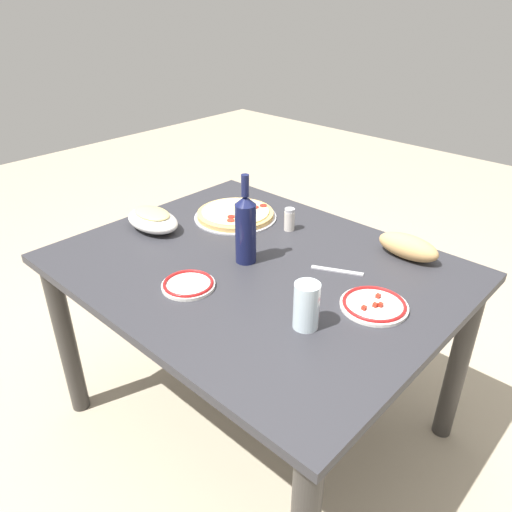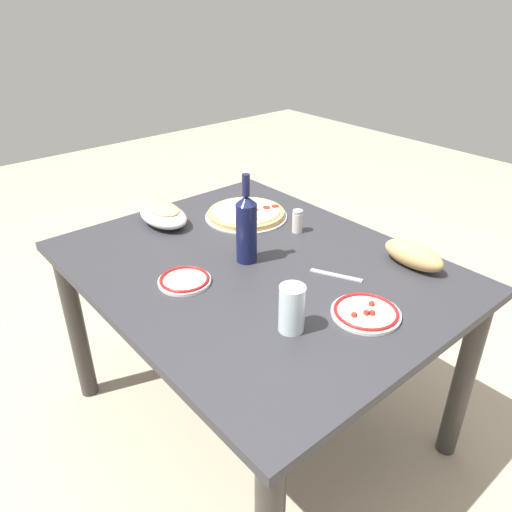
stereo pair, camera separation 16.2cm
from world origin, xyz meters
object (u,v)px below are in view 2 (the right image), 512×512
(side_plate_far, at_px, (366,312))
(pepperoni_pizza, at_px, (246,214))
(side_plate_near, at_px, (185,280))
(bread_loaf, at_px, (413,255))
(water_glass, at_px, (292,309))
(baked_pasta_dish, at_px, (163,214))
(dining_table, at_px, (256,291))
(spice_shaker, at_px, (297,221))
(wine_bottle, at_px, (246,227))

(side_plate_far, bearing_deg, pepperoni_pizza, -12.83)
(side_plate_near, xyz_separation_m, bread_loaf, (-0.40, -0.63, 0.03))
(pepperoni_pizza, height_order, water_glass, water_glass)
(side_plate_near, bearing_deg, baked_pasta_dish, -22.95)
(dining_table, height_order, bread_loaf, bread_loaf)
(baked_pasta_dish, bearing_deg, pepperoni_pizza, -118.54)
(bread_loaf, bearing_deg, spice_shaker, 13.97)
(dining_table, bearing_deg, side_plate_near, 77.26)
(side_plate_far, bearing_deg, bread_loaf, -77.28)
(spice_shaker, bearing_deg, wine_bottle, 99.35)
(water_glass, relative_size, bread_loaf, 0.63)
(pepperoni_pizza, relative_size, wine_bottle, 1.08)
(water_glass, bearing_deg, wine_bottle, -22.04)
(dining_table, height_order, side_plate_near, side_plate_near)
(pepperoni_pizza, bearing_deg, dining_table, 145.49)
(spice_shaker, bearing_deg, side_plate_far, 155.78)
(wine_bottle, relative_size, water_glass, 2.26)
(side_plate_far, distance_m, bread_loaf, 0.35)
(baked_pasta_dish, bearing_deg, wine_bottle, -171.65)
(dining_table, distance_m, baked_pasta_dish, 0.50)
(wine_bottle, distance_m, bread_loaf, 0.56)
(dining_table, xyz_separation_m, wine_bottle, (0.04, 0.01, 0.23))
(dining_table, height_order, spice_shaker, spice_shaker)
(wine_bottle, bearing_deg, dining_table, -169.09)
(pepperoni_pizza, distance_m, bread_loaf, 0.68)
(side_plate_near, relative_size, side_plate_far, 0.85)
(side_plate_near, relative_size, spice_shaker, 1.91)
(side_plate_near, height_order, bread_loaf, bread_loaf)
(bread_loaf, bearing_deg, side_plate_far, 102.72)
(side_plate_near, bearing_deg, water_glass, -167.13)
(pepperoni_pizza, bearing_deg, side_plate_near, 119.21)
(pepperoni_pizza, bearing_deg, baked_pasta_dish, 61.46)
(baked_pasta_dish, height_order, wine_bottle, wine_bottle)
(pepperoni_pizza, xyz_separation_m, wine_bottle, (-0.28, 0.22, 0.11))
(pepperoni_pizza, relative_size, side_plate_far, 1.67)
(baked_pasta_dish, relative_size, spice_shaker, 2.76)
(wine_bottle, bearing_deg, side_plate_near, 86.09)
(baked_pasta_dish, xyz_separation_m, side_plate_near, (-0.41, 0.18, -0.03))
(baked_pasta_dish, bearing_deg, dining_table, -171.44)
(baked_pasta_dish, bearing_deg, water_glass, 173.81)
(baked_pasta_dish, relative_size, water_glass, 1.78)
(side_plate_near, bearing_deg, spice_shaker, -86.66)
(wine_bottle, height_order, bread_loaf, wine_bottle)
(dining_table, relative_size, bread_loaf, 5.91)
(dining_table, bearing_deg, water_glass, 154.56)
(baked_pasta_dish, bearing_deg, side_plate_far, -172.38)
(pepperoni_pizza, distance_m, side_plate_far, 0.76)
(dining_table, bearing_deg, bread_loaf, -131.97)
(water_glass, bearing_deg, baked_pasta_dish, -6.19)
(dining_table, xyz_separation_m, water_glass, (-0.33, 0.16, 0.18))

